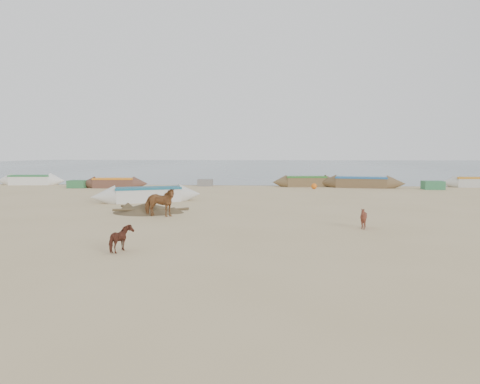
% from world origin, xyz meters
% --- Properties ---
extents(ground, '(140.00, 140.00, 0.00)m').
position_xyz_m(ground, '(0.00, 0.00, 0.00)').
color(ground, tan).
rests_on(ground, ground).
extents(sea, '(160.00, 160.00, 0.00)m').
position_xyz_m(sea, '(0.00, 82.00, 0.01)').
color(sea, slate).
rests_on(sea, ground).
extents(cow_adult, '(1.59, 0.89, 1.27)m').
position_xyz_m(cow_adult, '(-3.47, 2.62, 0.64)').
color(cow_adult, brown).
rests_on(cow_adult, ground).
extents(calf_front, '(0.97, 0.95, 0.81)m').
position_xyz_m(calf_front, '(4.93, -0.07, 0.41)').
color(calf_front, '#57271B').
rests_on(calf_front, ground).
extents(calf_right, '(0.78, 0.86, 0.76)m').
position_xyz_m(calf_right, '(-2.74, -4.69, 0.38)').
color(calf_right, '#52261A').
rests_on(calf_right, ground).
extents(near_canoe, '(6.23, 3.79, 0.85)m').
position_xyz_m(near_canoe, '(-5.67, 8.58, 0.43)').
color(near_canoe, silver).
rests_on(near_canoe, ground).
extents(debris_pile, '(3.60, 3.60, 0.44)m').
position_xyz_m(debris_pile, '(-4.48, 4.18, 0.22)').
color(debris_pile, brown).
rests_on(debris_pile, ground).
extents(waterline_canoes, '(51.39, 4.53, 0.87)m').
position_xyz_m(waterline_canoes, '(4.20, 20.75, 0.42)').
color(waterline_canoes, white).
rests_on(waterline_canoes, ground).
extents(beach_clutter, '(46.69, 4.08, 0.64)m').
position_xyz_m(beach_clutter, '(4.27, 19.75, 0.30)').
color(beach_clutter, '#316F40').
rests_on(beach_clutter, ground).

